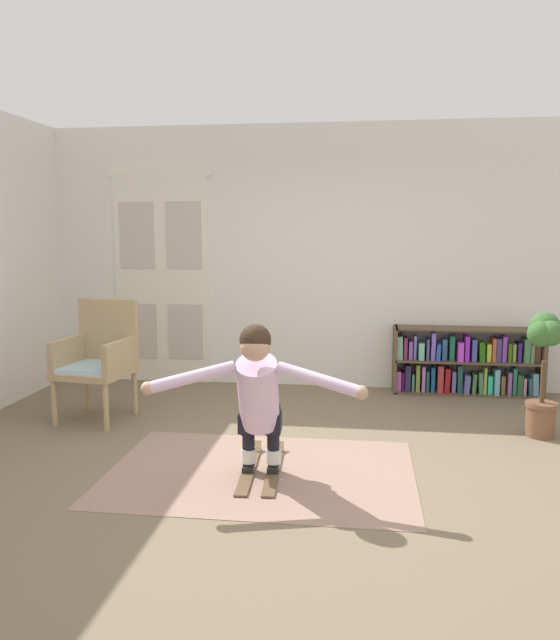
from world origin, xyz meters
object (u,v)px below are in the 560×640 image
(skis_pair, at_px, (261,468))
(person_skier, at_px, (258,391))
(wicker_chair, at_px, (98,357))
(bookshelf, at_px, (466,364))
(potted_plant, at_px, (544,361))

(skis_pair, distance_m, person_skier, 0.67)
(wicker_chair, bearing_deg, bookshelf, 20.86)
(bookshelf, xyz_separation_m, potted_plant, (0.41, -1.36, 0.32))
(wicker_chair, distance_m, person_skier, 2.18)
(person_skier, bearing_deg, bookshelf, 55.83)
(wicker_chair, bearing_deg, potted_plant, -0.23)
(skis_pair, relative_size, person_skier, 0.65)
(skis_pair, bearing_deg, potted_plant, 26.08)
(wicker_chair, bearing_deg, person_skier, -37.34)
(potted_plant, distance_m, person_skier, 2.57)
(bookshelf, bearing_deg, wicker_chair, -159.14)
(bookshelf, relative_size, skis_pair, 1.65)
(bookshelf, distance_m, skis_pair, 3.07)
(skis_pair, bearing_deg, person_skier, -86.54)
(wicker_chair, height_order, skis_pair, wicker_chair)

